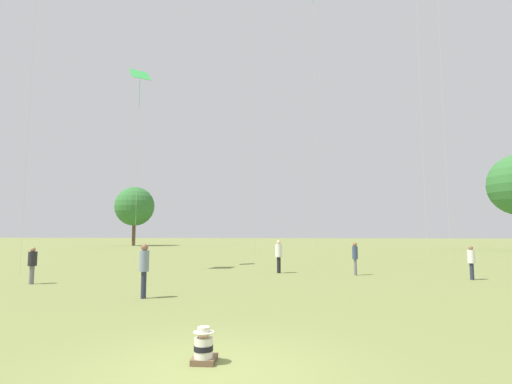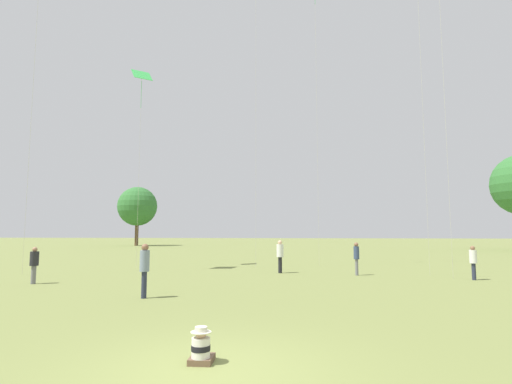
{
  "view_description": "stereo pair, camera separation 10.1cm",
  "coord_description": "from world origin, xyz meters",
  "px_view_note": "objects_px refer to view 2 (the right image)",
  "views": [
    {
      "loc": [
        1.48,
        -6.43,
        2.2
      ],
      "look_at": [
        -0.07,
        6.33,
        3.51
      ],
      "focal_mm": 28.0,
      "sensor_mm": 36.0,
      "label": 1
    },
    {
      "loc": [
        1.58,
        -6.42,
        2.2
      ],
      "look_at": [
        -0.07,
        6.33,
        3.51
      ],
      "focal_mm": 28.0,
      "sensor_mm": 36.0,
      "label": 2
    }
  ],
  "objects_px": {
    "seated_toddler": "(201,347)",
    "person_standing_3": "(280,253)",
    "distant_tree_0": "(137,206)",
    "person_standing_0": "(356,255)",
    "person_standing_5": "(34,262)",
    "person_standing_6": "(145,265)",
    "kite_5": "(142,80)",
    "person_standing_4": "(473,260)"
  },
  "relations": [
    {
      "from": "person_standing_3",
      "to": "person_standing_5",
      "type": "height_order",
      "value": "person_standing_3"
    },
    {
      "from": "person_standing_0",
      "to": "person_standing_5",
      "type": "relative_size",
      "value": 1.07
    },
    {
      "from": "person_standing_4",
      "to": "person_standing_6",
      "type": "distance_m",
      "value": 14.85
    },
    {
      "from": "person_standing_0",
      "to": "distant_tree_0",
      "type": "xyz_separation_m",
      "value": [
        -30.91,
        42.55,
        5.53
      ]
    },
    {
      "from": "distant_tree_0",
      "to": "person_standing_3",
      "type": "bearing_deg",
      "value": -57.29
    },
    {
      "from": "person_standing_5",
      "to": "kite_5",
      "type": "distance_m",
      "value": 14.01
    },
    {
      "from": "person_standing_3",
      "to": "kite_5",
      "type": "xyz_separation_m",
      "value": [
        -9.24,
        2.25,
        11.19
      ]
    },
    {
      "from": "seated_toddler",
      "to": "kite_5",
      "type": "relative_size",
      "value": 0.05
    },
    {
      "from": "distant_tree_0",
      "to": "person_standing_4",
      "type": "bearing_deg",
      "value": -50.61
    },
    {
      "from": "person_standing_6",
      "to": "distant_tree_0",
      "type": "distance_m",
      "value": 56.03
    },
    {
      "from": "person_standing_4",
      "to": "kite_5",
      "type": "height_order",
      "value": "kite_5"
    },
    {
      "from": "person_standing_4",
      "to": "seated_toddler",
      "type": "bearing_deg",
      "value": -106.58
    },
    {
      "from": "person_standing_6",
      "to": "kite_5",
      "type": "xyz_separation_m",
      "value": [
        -5.27,
        11.2,
        11.14
      ]
    },
    {
      "from": "person_standing_0",
      "to": "distant_tree_0",
      "type": "height_order",
      "value": "distant_tree_0"
    },
    {
      "from": "person_standing_3",
      "to": "person_standing_6",
      "type": "bearing_deg",
      "value": 20.59
    },
    {
      "from": "person_standing_0",
      "to": "person_standing_6",
      "type": "height_order",
      "value": "person_standing_6"
    },
    {
      "from": "person_standing_6",
      "to": "seated_toddler",
      "type": "bearing_deg",
      "value": -65.69
    },
    {
      "from": "person_standing_0",
      "to": "person_standing_5",
      "type": "height_order",
      "value": "person_standing_0"
    },
    {
      "from": "distant_tree_0",
      "to": "seated_toddler",
      "type": "bearing_deg",
      "value": -65.02
    },
    {
      "from": "person_standing_0",
      "to": "person_standing_5",
      "type": "bearing_deg",
      "value": 104.55
    },
    {
      "from": "person_standing_3",
      "to": "distant_tree_0",
      "type": "xyz_separation_m",
      "value": [
        -26.9,
        41.89,
        5.51
      ]
    },
    {
      "from": "person_standing_3",
      "to": "distant_tree_0",
      "type": "height_order",
      "value": "distant_tree_0"
    },
    {
      "from": "person_standing_0",
      "to": "kite_5",
      "type": "bearing_deg",
      "value": 71.73
    },
    {
      "from": "person_standing_0",
      "to": "person_standing_4",
      "type": "relative_size",
      "value": 1.07
    },
    {
      "from": "person_standing_6",
      "to": "person_standing_5",
      "type": "bearing_deg",
      "value": 148.38
    },
    {
      "from": "seated_toddler",
      "to": "person_standing_3",
      "type": "relative_size",
      "value": 0.35
    },
    {
      "from": "person_standing_3",
      "to": "person_standing_4",
      "type": "xyz_separation_m",
      "value": [
        9.17,
        -2.04,
        -0.12
      ]
    },
    {
      "from": "person_standing_5",
      "to": "seated_toddler",
      "type": "bearing_deg",
      "value": 167.66
    },
    {
      "from": "person_standing_0",
      "to": "person_standing_6",
      "type": "bearing_deg",
      "value": 130.19
    },
    {
      "from": "person_standing_6",
      "to": "distant_tree_0",
      "type": "relative_size",
      "value": 0.18
    },
    {
      "from": "person_standing_3",
      "to": "kite_5",
      "type": "height_order",
      "value": "kite_5"
    },
    {
      "from": "person_standing_0",
      "to": "kite_5",
      "type": "height_order",
      "value": "kite_5"
    },
    {
      "from": "kite_5",
      "to": "person_standing_6",
      "type": "bearing_deg",
      "value": -59.46
    },
    {
      "from": "distant_tree_0",
      "to": "person_standing_6",
      "type": "bearing_deg",
      "value": -65.72
    },
    {
      "from": "seated_toddler",
      "to": "kite_5",
      "type": "xyz_separation_m",
      "value": [
        -8.94,
        17.46,
        11.98
      ]
    },
    {
      "from": "person_standing_4",
      "to": "person_standing_5",
      "type": "xyz_separation_m",
      "value": [
        -19.39,
        -3.93,
        -0.01
      ]
    },
    {
      "from": "person_standing_5",
      "to": "distant_tree_0",
      "type": "relative_size",
      "value": 0.16
    },
    {
      "from": "person_standing_6",
      "to": "kite_5",
      "type": "distance_m",
      "value": 16.65
    },
    {
      "from": "person_standing_3",
      "to": "seated_toddler",
      "type": "bearing_deg",
      "value": 43.43
    },
    {
      "from": "person_standing_0",
      "to": "person_standing_6",
      "type": "relative_size",
      "value": 0.93
    },
    {
      "from": "seated_toddler",
      "to": "person_standing_3",
      "type": "height_order",
      "value": "person_standing_3"
    },
    {
      "from": "kite_5",
      "to": "person_standing_4",
      "type": "bearing_deg",
      "value": -7.76
    }
  ]
}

